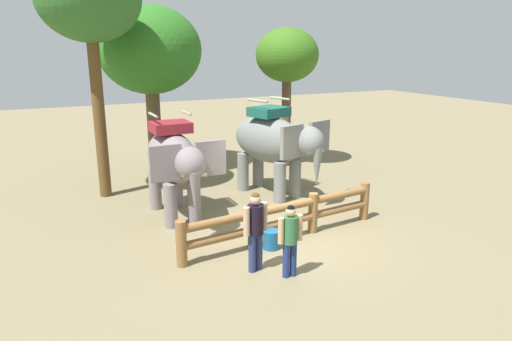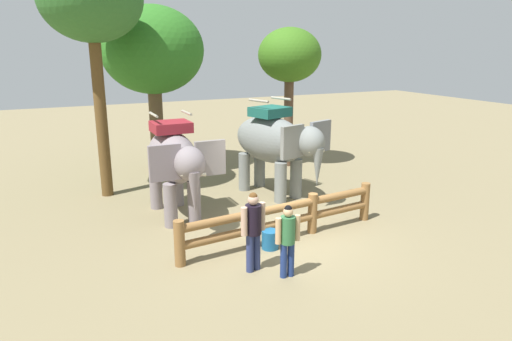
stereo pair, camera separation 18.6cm
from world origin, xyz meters
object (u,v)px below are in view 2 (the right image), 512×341
object	(u,v)px
tourist_man_in_blue	(288,236)
feed_bucket	(270,240)
elephant_center	(275,142)
tree_far_right	(290,58)
log_fence	(283,217)
tourist_woman_in_black	(253,226)
elephant_near_left	(175,161)
tree_far_left	(91,1)
tree_back_center	(152,51)

from	to	relation	value
tourist_man_in_blue	feed_bucket	distance (m)	1.58
elephant_center	tree_far_right	world-z (taller)	tree_far_right
log_fence	tourist_woman_in_black	size ratio (longest dim) A/B	3.22
log_fence	tree_far_right	world-z (taller)	tree_far_right
elephant_near_left	elephant_center	xyz separation A→B (m)	(3.40, 0.63, 0.09)
tree_far_right	tree_far_left	bearing A→B (deg)	-172.78
tree_far_right	tourist_woman_in_black	bearing A→B (deg)	-123.49
tourist_man_in_blue	tree_back_center	world-z (taller)	tree_back_center
log_fence	tourist_woman_in_black	distance (m)	1.83
tourist_woman_in_black	tree_far_left	world-z (taller)	tree_far_left
tree_far_left	feed_bucket	bearing A→B (deg)	-63.66
log_fence	tree_far_right	size ratio (longest dim) A/B	1.06
tree_far_left	tourist_woman_in_black	bearing A→B (deg)	-72.73
log_fence	elephant_near_left	size ratio (longest dim) A/B	1.66
elephant_center	tourist_man_in_blue	size ratio (longest dim) A/B	2.35
log_fence	tree_far_right	bearing A→B (deg)	60.23
elephant_near_left	tree_far_left	bearing A→B (deg)	116.65
tourist_woman_in_black	tree_back_center	world-z (taller)	tree_back_center
tourist_man_in_blue	tree_far_left	xyz separation A→B (m)	(-2.61, 7.28, 5.02)
feed_bucket	elephant_center	bearing A→B (deg)	61.23
log_fence	feed_bucket	bearing A→B (deg)	-148.27
elephant_center	tourist_woman_in_black	size ratio (longest dim) A/B	2.11
log_fence	tree_far_left	distance (m)	8.44
tourist_man_in_blue	feed_bucket	world-z (taller)	tourist_man_in_blue
tourist_man_in_blue	tree_far_left	size ratio (longest dim) A/B	0.22
elephant_center	tourist_woman_in_black	bearing A→B (deg)	-122.29
tourist_man_in_blue	tree_far_right	xyz separation A→B (m)	(4.53, 8.19, 3.32)
tourist_woman_in_black	feed_bucket	xyz separation A→B (m)	(0.83, 0.84, -0.79)
log_fence	tourist_man_in_blue	bearing A→B (deg)	-115.73
elephant_near_left	tree_far_left	world-z (taller)	tree_far_left
tree_far_right	log_fence	bearing A→B (deg)	-119.77
tree_far_left	tree_back_center	distance (m)	3.62
tourist_woman_in_black	tourist_man_in_blue	bearing A→B (deg)	-46.63
elephant_center	feed_bucket	world-z (taller)	elephant_center
elephant_near_left	elephant_center	size ratio (longest dim) A/B	0.92
tree_back_center	feed_bucket	world-z (taller)	tree_back_center
elephant_center	tree_far_left	xyz separation A→B (m)	(-4.88, 2.31, 4.19)
log_fence	tourist_man_in_blue	xyz separation A→B (m)	(-0.83, -1.71, 0.31)
elephant_center	tree_far_left	bearing A→B (deg)	154.64
tourist_woman_in_black	log_fence	bearing A→B (deg)	40.71
tree_far_left	tree_far_right	xyz separation A→B (m)	(7.14, 0.91, -1.70)
tree_far_left	tree_far_right	world-z (taller)	tree_far_left
elephant_center	tree_far_left	distance (m)	6.84
log_fence	elephant_near_left	xyz separation A→B (m)	(-1.96, 2.62, 1.05)
tourist_woman_in_black	feed_bucket	world-z (taller)	tourist_woman_in_black
feed_bucket	tourist_woman_in_black	bearing A→B (deg)	-134.60
elephant_near_left	tourist_man_in_blue	size ratio (longest dim) A/B	2.16
elephant_center	feed_bucket	bearing A→B (deg)	-118.77
elephant_center	tree_back_center	xyz separation A→B (m)	(-2.62, 4.73, 2.73)
elephant_center	tree_back_center	size ratio (longest dim) A/B	0.60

